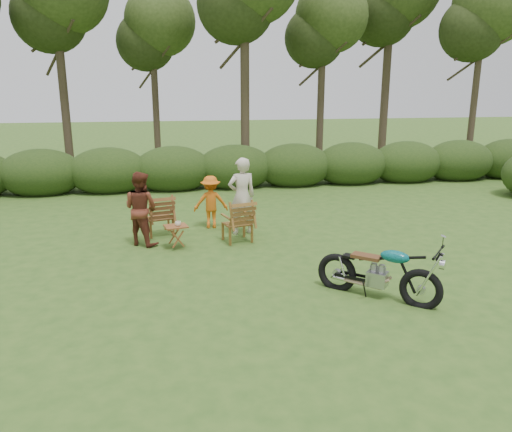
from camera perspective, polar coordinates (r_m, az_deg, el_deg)
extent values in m
plane|color=#2D4D19|center=(8.05, 6.48, -9.32)|extent=(80.00, 80.00, 0.00)
cylinder|color=#372B1E|center=(18.43, -21.30, 14.87)|extent=(0.28, 0.28, 7.20)
sphere|color=#2C3D17|center=(18.60, -22.00, 21.76)|extent=(2.88, 2.88, 2.88)
cylinder|color=#372B1E|center=(19.23, -11.49, 14.18)|extent=(0.24, 0.24, 6.30)
sphere|color=#2C3D17|center=(19.31, -11.80, 19.99)|extent=(2.52, 2.52, 2.52)
cylinder|color=#372B1E|center=(17.24, -1.29, 16.66)|extent=(0.30, 0.30, 7.65)
cylinder|color=#372B1E|center=(18.99, 7.47, 14.61)|extent=(0.26, 0.26, 6.48)
sphere|color=#2C3D17|center=(19.09, 7.68, 20.67)|extent=(2.59, 2.59, 2.59)
cylinder|color=#372B1E|center=(21.10, 14.72, 16.23)|extent=(0.32, 0.32, 7.92)
cylinder|color=#372B1E|center=(20.36, 23.88, 14.02)|extent=(0.24, 0.24, 6.84)
sphere|color=#2C3D17|center=(20.48, 24.54, 19.95)|extent=(2.74, 2.74, 2.74)
ellipsoid|color=#1D3413|center=(16.69, -23.35, 4.49)|extent=(2.52, 1.68, 1.51)
ellipsoid|color=#1D3413|center=(16.34, -16.50, 4.90)|extent=(2.52, 1.68, 1.51)
ellipsoid|color=#1D3413|center=(16.24, -9.45, 5.25)|extent=(2.52, 1.68, 1.51)
ellipsoid|color=#1D3413|center=(16.38, -2.42, 5.53)|extent=(2.52, 1.68, 1.51)
ellipsoid|color=#1D3413|center=(16.77, 4.40, 5.71)|extent=(2.52, 1.68, 1.51)
ellipsoid|color=#1D3413|center=(17.37, 10.84, 5.81)|extent=(2.52, 1.68, 1.51)
ellipsoid|color=#1D3413|center=(18.18, 16.77, 5.84)|extent=(2.52, 1.68, 1.51)
ellipsoid|color=#1D3413|center=(19.16, 22.15, 5.81)|extent=(2.52, 1.68, 1.51)
ellipsoid|color=#1D3413|center=(20.29, 26.97, 5.74)|extent=(2.52, 1.68, 1.51)
imported|color=beige|center=(10.27, -8.90, -0.87)|extent=(0.13, 0.13, 0.10)
imported|color=beige|center=(11.32, -1.60, -2.02)|extent=(0.69, 0.52, 1.74)
imported|color=#5F291B|center=(10.85, -12.78, -3.15)|extent=(0.96, 0.92, 1.56)
imported|color=#D16013|center=(11.85, -5.12, -1.30)|extent=(0.81, 0.48, 1.23)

